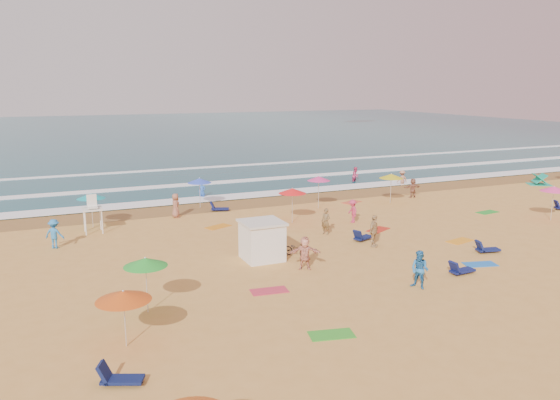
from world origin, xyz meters
name	(u,v)px	position (x,y,z in m)	size (l,w,h in m)	color
ground	(285,248)	(0.00, 0.00, 0.00)	(220.00, 220.00, 0.00)	gold
ocean	(110,133)	(0.00, 84.00, 0.00)	(220.00, 140.00, 0.18)	#0C4756
wet_sand	(220,205)	(0.00, 12.50, 0.01)	(220.00, 220.00, 0.00)	olive
surf_foam	(191,186)	(0.00, 21.32, 0.10)	(200.00, 18.70, 0.05)	white
cabana	(262,241)	(-2.00, -1.37, 1.00)	(2.00, 2.00, 2.00)	white
cabana_roof	(262,222)	(-2.00, -1.37, 2.06)	(2.20, 2.20, 0.12)	silver
bicycle	(296,249)	(-0.10, -1.67, 0.40)	(0.53, 1.51, 0.79)	black
lifeguard_stand	(93,217)	(-9.85, 8.03, 1.05)	(1.20, 1.20, 2.10)	white
beach_umbrellas	(278,213)	(-0.44, 0.06, 2.14)	(59.86, 31.37, 0.75)	yellow
loungers	(387,251)	(4.73, -3.33, 0.17)	(41.98, 23.02, 0.34)	#0D1745
towels	(302,254)	(0.31, -1.51, 0.01)	(40.26, 21.65, 0.03)	red
beachgoers	(249,219)	(-0.59, 4.49, 0.79)	(41.85, 26.68, 2.14)	tan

